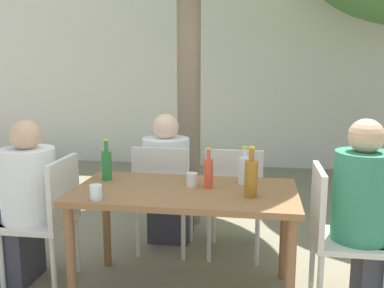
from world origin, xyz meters
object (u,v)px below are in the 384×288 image
at_px(patio_chair_2, 163,192).
at_px(patio_chair_3, 234,196).
at_px(green_bottle_3, 107,164).
at_px(drinking_glass_1, 96,192).
at_px(person_seated_1, 374,227).
at_px(person_seated_2, 169,185).
at_px(dining_table_front, 185,202).
at_px(patio_chair_0, 50,213).
at_px(amber_bottle_1, 251,177).
at_px(drinking_glass_0, 192,180).
at_px(soda_bottle_2, 208,172).
at_px(water_bottle_0, 244,169).
at_px(patio_chair_1, 335,229).
at_px(person_seated_0, 19,210).

relative_size(patio_chair_2, patio_chair_3, 1.00).
bearing_deg(green_bottle_3, drinking_glass_1, -78.16).
relative_size(patio_chair_2, person_seated_1, 0.74).
bearing_deg(patio_chair_3, person_seated_1, 145.84).
bearing_deg(patio_chair_3, person_seated_2, -21.82).
height_order(dining_table_front, patio_chair_0, patio_chair_0).
bearing_deg(person_seated_2, person_seated_1, 150.35).
bearing_deg(patio_chair_3, drinking_glass_1, 49.44).
height_order(patio_chair_2, amber_bottle_1, amber_bottle_1).
bearing_deg(patio_chair_3, drinking_glass_0, 63.96).
xyz_separation_m(soda_bottle_2, green_bottle_3, (-0.74, 0.10, 0.01)).
relative_size(dining_table_front, water_bottle_0, 5.60).
distance_m(amber_bottle_1, drinking_glass_0, 0.44).
distance_m(person_seated_2, drinking_glass_0, 0.88).
xyz_separation_m(patio_chair_1, green_bottle_3, (-1.56, 0.15, 0.33)).
distance_m(patio_chair_0, drinking_glass_0, 1.04).
bearing_deg(green_bottle_3, patio_chair_1, -5.48).
relative_size(person_seated_0, amber_bottle_1, 3.72).
bearing_deg(person_seated_1, water_bottle_0, 76.21).
xyz_separation_m(patio_chair_3, drinking_glass_0, (-0.26, -0.53, 0.26)).
distance_m(water_bottle_0, soda_bottle_2, 0.27).
bearing_deg(dining_table_front, soda_bottle_2, 19.99).
xyz_separation_m(person_seated_1, soda_bottle_2, (-1.05, 0.05, 0.30)).
xyz_separation_m(drinking_glass_0, drinking_glass_1, (-0.53, -0.39, 0.00)).
bearing_deg(patio_chair_0, drinking_glass_1, 56.99).
xyz_separation_m(person_seated_0, amber_bottle_1, (1.63, -0.10, 0.33)).
distance_m(person_seated_1, amber_bottle_1, 0.84).
height_order(dining_table_front, soda_bottle_2, soda_bottle_2).
height_order(patio_chair_3, person_seated_2, person_seated_2).
xyz_separation_m(patio_chair_1, patio_chair_2, (-1.26, 0.62, 0.00)).
bearing_deg(person_seated_1, dining_table_front, 90.00).
bearing_deg(person_seated_0, patio_chair_3, 112.37).
height_order(person_seated_1, water_bottle_0, person_seated_1).
distance_m(patio_chair_0, patio_chair_1, 1.94).
height_order(patio_chair_1, green_bottle_3, green_bottle_3).
distance_m(patio_chair_1, soda_bottle_2, 0.88).
height_order(person_seated_0, soda_bottle_2, person_seated_0).
distance_m(dining_table_front, green_bottle_3, 0.64).
xyz_separation_m(dining_table_front, person_seated_2, (-0.29, 0.85, -0.13)).
height_order(patio_chair_3, person_seated_1, person_seated_1).
relative_size(person_seated_2, water_bottle_0, 4.41).
bearing_deg(drinking_glass_1, patio_chair_0, 146.99).
height_order(person_seated_1, green_bottle_3, person_seated_1).
bearing_deg(person_seated_2, dining_table_front, 109.06).
height_order(patio_chair_3, person_seated_0, person_seated_0).
bearing_deg(patio_chair_3, soda_bottle_2, 75.55).
xyz_separation_m(patio_chair_3, green_bottle_3, (-0.88, -0.47, 0.33)).
distance_m(patio_chair_3, water_bottle_0, 0.53).
bearing_deg(dining_table_front, patio_chair_2, 115.53).
xyz_separation_m(patio_chair_2, person_seated_1, (1.49, -0.62, 0.03)).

